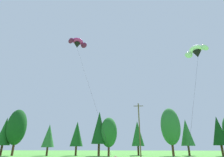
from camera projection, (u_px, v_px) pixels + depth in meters
name	position (u px, v px, depth m)	size (l,w,h in m)	color
treeline_tree_a	(5.00, 131.00, 52.03)	(3.87, 3.87, 10.32)	#472D19
treeline_tree_b	(17.00, 127.00, 52.25)	(5.20, 5.20, 12.58)	#472D19
treeline_tree_c	(49.00, 136.00, 51.50)	(3.45, 3.45, 8.40)	#472D19
treeline_tree_d	(77.00, 134.00, 52.32)	(3.63, 3.63, 9.22)	#472D19
treeline_tree_e	(99.00, 127.00, 50.50)	(4.17, 4.17, 11.67)	#472D19
treeline_tree_f	(109.00, 132.00, 49.88)	(4.50, 4.50, 9.99)	#472D19
treeline_tree_g	(138.00, 133.00, 54.01)	(3.70, 3.70, 9.56)	#472D19
treeline_tree_h	(170.00, 126.00, 50.48)	(5.20, 5.20, 12.59)	#472D19
treeline_tree_i	(186.00, 132.00, 52.31)	(3.76, 3.76, 9.82)	#472D19
treeline_tree_j	(219.00, 131.00, 49.71)	(3.86, 3.86, 10.28)	#472D19
utility_pole	(139.00, 128.00, 40.43)	(2.20, 0.26, 11.75)	brown
parafoil_kite_high_magenta	(78.00, 43.00, 33.94)	(8.98, 13.83, 19.71)	#D12893
parafoil_kite_mid_white	(197.00, 51.00, 27.72)	(7.99, 11.82, 15.26)	white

